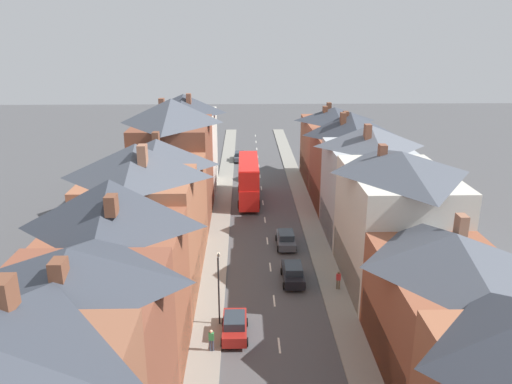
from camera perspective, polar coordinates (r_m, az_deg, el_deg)
name	(u,v)px	position (r m, az deg, el deg)	size (l,w,h in m)	color
pavement_left	(221,214)	(59.35, -3.98, -2.48)	(2.20, 104.00, 0.14)	gray
pavement_right	(307,213)	(59.75, 5.84, -2.39)	(2.20, 104.00, 0.14)	gray
centre_line_dashes	(265,220)	(57.49, 1.03, -3.20)	(0.14, 97.80, 0.01)	silver
terrace_row_left	(149,214)	(41.90, -12.12, -2.51)	(8.00, 64.94, 13.80)	brown
terrace_row_right	(390,217)	(44.46, 15.07, -2.80)	(8.00, 69.77, 12.25)	#ADB2B7
double_decker_bus_lead	(249,179)	(63.10, -0.86, 1.45)	(2.74, 10.80, 5.30)	red
car_near_blue	(240,156)	(83.19, -1.89, 4.10)	(1.90, 4.29, 1.57)	#4C515B
car_near_silver	(286,239)	(50.46, 3.43, -5.37)	(1.90, 4.32, 1.62)	#4C515B
car_parked_left_a	(293,273)	(43.71, 4.24, -9.22)	(1.90, 4.30, 1.70)	black
car_parked_right_a	(235,326)	(36.66, -2.45, -15.04)	(1.90, 3.95, 1.68)	maroon
pedestrian_near_right	(211,339)	(35.09, -5.12, -16.41)	(0.36, 0.22, 1.61)	#3D4256
pedestrian_mid_left	(338,279)	(42.75, 9.40, -9.82)	(0.36, 0.22, 1.61)	brown
street_lamp	(219,285)	(36.82, -4.28, -10.57)	(0.20, 1.12, 5.50)	black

